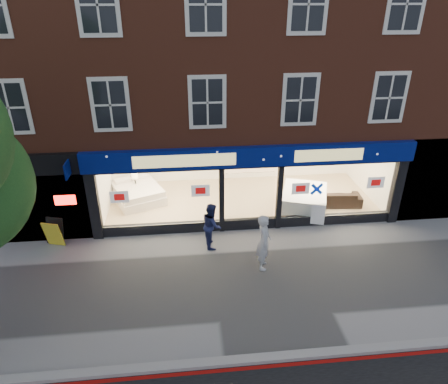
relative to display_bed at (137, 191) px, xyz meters
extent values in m
plane|color=gray|center=(4.35, -5.74, -0.45)|extent=(120.00, 120.00, 0.00)
cube|color=#8C0A07|center=(4.35, -8.84, -0.44)|extent=(60.00, 0.10, 0.01)
cube|color=gray|center=(4.35, -8.64, -0.39)|extent=(60.00, 0.25, 0.12)
cube|color=tan|center=(4.35, -0.49, -0.40)|extent=(11.00, 4.50, 0.10)
cube|color=brown|center=(4.35, 1.26, 6.20)|extent=(19.00, 8.00, 6.70)
cube|color=navy|center=(4.35, -2.86, 2.50)|extent=(11.40, 0.28, 0.70)
cube|color=black|center=(4.35, -2.66, -0.25)|extent=(11.00, 0.18, 0.40)
cube|color=black|center=(-1.15, -2.69, 0.85)|extent=(0.35, 0.30, 2.60)
cube|color=black|center=(9.85, -2.69, 0.85)|extent=(0.35, 0.30, 2.60)
cube|color=white|center=(1.10, -2.74, 1.00)|extent=(4.20, 0.02, 2.10)
cube|color=white|center=(7.60, -2.74, 1.00)|extent=(4.20, 0.02, 2.10)
cube|color=white|center=(4.35, -2.49, 0.70)|extent=(1.80, 0.02, 2.10)
cube|color=silver|center=(4.35, 1.76, 0.85)|extent=(11.00, 0.20, 2.60)
cube|color=#FFEAC6|center=(4.35, -0.49, 2.15)|extent=(11.00, 4.50, 0.12)
cube|color=black|center=(-3.25, -2.44, 1.20)|extent=(3.80, 0.60, 3.30)
cube|color=#FF140C|center=(-2.05, -2.79, 1.15)|extent=(0.70, 0.04, 0.35)
cube|color=black|center=(11.85, -2.54, 1.20)|extent=(4.00, 0.40, 3.30)
cube|color=silver|center=(0.05, -0.13, -0.17)|extent=(2.45, 2.62, 0.37)
cube|color=silver|center=(0.05, -0.13, 0.15)|extent=(2.35, 2.51, 0.26)
cube|color=silver|center=(-0.38, 0.89, 0.28)|extent=(1.77, 0.84, 1.25)
cube|color=silver|center=(-0.60, 0.42, 0.34)|extent=(0.75, 0.57, 0.13)
cube|color=silver|center=(0.12, 0.72, 0.34)|extent=(0.75, 0.57, 0.13)
cube|color=brown|center=(-0.05, 0.15, -0.08)|extent=(0.54, 0.54, 0.55)
cube|color=white|center=(6.69, -1.64, -0.21)|extent=(2.27, 2.54, 0.28)
cube|color=white|center=(6.69, -1.64, 0.07)|extent=(2.27, 2.54, 0.28)
cube|color=white|center=(6.69, -1.64, 0.34)|extent=(2.27, 2.54, 0.28)
imported|color=black|center=(8.05, -1.36, -0.04)|extent=(2.20, 1.04, 0.62)
cube|color=gold|center=(-2.55, -3.04, 0.04)|extent=(0.73, 0.58, 0.99)
imported|color=#B8B9C0|center=(4.39, -5.02, 0.49)|extent=(0.57, 0.76, 1.88)
imported|color=#1C224F|center=(2.87, -3.64, 0.36)|extent=(0.66, 0.83, 1.62)
camera|label=1|loc=(2.07, -15.25, 7.45)|focal=32.00mm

